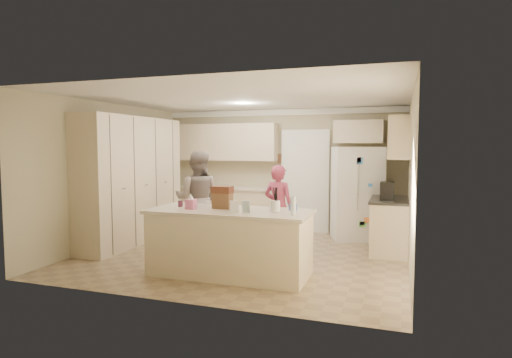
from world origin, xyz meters
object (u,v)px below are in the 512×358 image
(refrigerator, at_px, (357,194))
(utensil_crock, at_px, (275,206))
(island_base, at_px, (230,244))
(teen_girl, at_px, (279,208))
(tissue_box, at_px, (191,204))
(teen_boy, at_px, (198,199))
(coffee_maker, at_px, (387,191))
(dollhouse_body, at_px, (222,201))

(refrigerator, height_order, utensil_crock, refrigerator)
(island_base, bearing_deg, teen_girl, 80.83)
(island_base, distance_m, tissue_box, 0.79)
(teen_boy, relative_size, teen_girl, 1.16)
(coffee_maker, height_order, teen_boy, teen_boy)
(dollhouse_body, height_order, teen_boy, teen_boy)
(coffee_maker, relative_size, tissue_box, 2.14)
(utensil_crock, relative_size, tissue_box, 1.07)
(dollhouse_body, xyz_separation_m, teen_girl, (0.41, 1.51, -0.29))
(teen_boy, bearing_deg, island_base, 117.30)
(coffee_maker, xyz_separation_m, island_base, (-2.05, -1.90, -0.63))
(coffee_maker, bearing_deg, utensil_crock, -127.12)
(utensil_crock, xyz_separation_m, tissue_box, (-1.20, -0.15, -0.00))
(utensil_crock, height_order, dollhouse_body, dollhouse_body)
(tissue_box, bearing_deg, utensil_crock, 7.13)
(island_base, xyz_separation_m, teen_girl, (0.26, 1.61, 0.31))
(coffee_maker, relative_size, utensil_crock, 2.00)
(utensil_crock, distance_m, tissue_box, 1.21)
(island_base, height_order, utensil_crock, utensil_crock)
(refrigerator, bearing_deg, dollhouse_body, -138.33)
(teen_girl, bearing_deg, dollhouse_body, 86.64)
(teen_girl, bearing_deg, coffee_maker, -158.94)
(teen_girl, bearing_deg, tissue_box, 76.48)
(island_base, relative_size, tissue_box, 15.71)
(utensil_crock, height_order, teen_boy, teen_boy)
(coffee_maker, distance_m, utensil_crock, 2.32)
(refrigerator, bearing_deg, tissue_box, -142.24)
(refrigerator, distance_m, teen_girl, 1.78)
(coffee_maker, relative_size, teen_boy, 0.17)
(tissue_box, distance_m, teen_boy, 1.68)
(refrigerator, relative_size, dollhouse_body, 6.92)
(coffee_maker, height_order, dollhouse_body, coffee_maker)
(refrigerator, xyz_separation_m, dollhouse_body, (-1.62, -2.81, 0.14))
(dollhouse_body, relative_size, teen_boy, 0.15)
(tissue_box, xyz_separation_m, teen_boy, (-0.66, 1.53, -0.13))
(utensil_crock, bearing_deg, coffee_maker, 52.88)
(refrigerator, height_order, teen_boy, refrigerator)
(refrigerator, xyz_separation_m, coffee_maker, (0.58, -1.01, 0.17))
(dollhouse_body, distance_m, teen_boy, 1.71)
(coffee_maker, distance_m, tissue_box, 3.28)
(refrigerator, distance_m, dollhouse_body, 3.24)
(utensil_crock, bearing_deg, refrigerator, 74.04)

